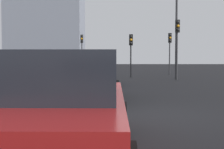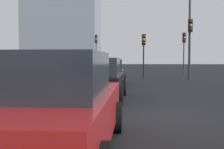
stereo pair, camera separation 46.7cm
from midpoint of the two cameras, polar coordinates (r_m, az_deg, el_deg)
The scene contains 10 objects.
ground_plane at distance 8.33m, azimuth 5.67°, elevation -8.23°, with size 160.00×160.00×0.20m, color black.
car_navy_right_lead at distance 17.54m, azimuth -3.48°, elevation 0.39°, with size 4.20×2.09×1.49m.
car_black_right_second at distance 11.10m, azimuth -5.05°, elevation -0.99°, with size 4.34×2.13×1.56m.
car_red_right_third at distance 4.71m, azimuth -11.52°, elevation -6.12°, with size 4.86×2.07×1.62m.
traffic_light_near_left at distance 24.40m, azimuth 3.10°, elevation 5.40°, with size 0.32×0.29×3.52m.
traffic_light_near_right at distance 28.47m, azimuth 10.56°, elevation 5.60°, with size 0.32×0.30×3.94m.
traffic_light_far_left at distance 21.80m, azimuth 11.81°, elevation 7.05°, with size 0.33×0.30×4.30m.
traffic_light_far_right at distance 33.38m, azimuth -6.20°, elevation 5.55°, with size 0.32×0.29×4.21m.
street_lamp_kerbside at distance 23.13m, azimuth 11.68°, elevation 10.47°, with size 0.56×0.36×7.79m.
building_facade_left at distance 46.38m, azimuth -12.45°, elevation 11.45°, with size 10.18×10.31×16.80m, color gray.
Camera 1 is at (-8.12, 1.18, 1.52)m, focal length 47.76 mm.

